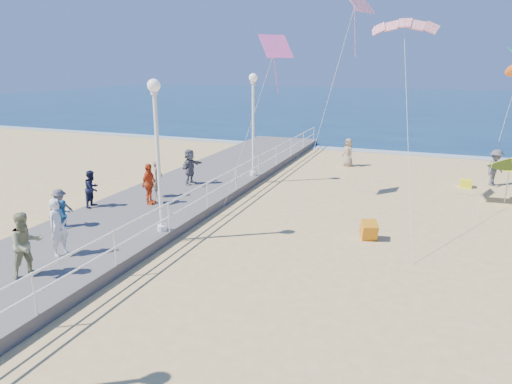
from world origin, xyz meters
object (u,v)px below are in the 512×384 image
(beach_walker_c, at_px, (348,152))
(lamp_post_mid, at_px, (157,141))
(spectator_5, at_px, (190,167))
(box_kite, at_px, (369,232))
(spectator_2, at_px, (60,208))
(spectator_6, at_px, (158,179))
(beach_walker_a, at_px, (495,168))
(toddler_held, at_px, (65,214))
(beach_umbrella, at_px, (511,163))
(beach_chair_left, at_px, (466,183))
(spectator_7, at_px, (92,189))
(spectator_3, at_px, (149,184))
(woman_holding_toddler, at_px, (59,227))
(spectator_1, at_px, (26,245))
(lamp_post_far, at_px, (253,114))

(beach_walker_c, bearing_deg, lamp_post_mid, -61.54)
(spectator_5, height_order, box_kite, spectator_5)
(spectator_2, distance_m, spectator_6, 4.80)
(beach_walker_a, bearing_deg, toddler_held, 174.48)
(beach_umbrella, bearing_deg, spectator_5, -166.62)
(beach_umbrella, height_order, beach_chair_left, beach_umbrella)
(spectator_7, xyz_separation_m, beach_chair_left, (14.90, 10.64, -0.98))
(lamp_post_mid, height_order, beach_umbrella, lamp_post_mid)
(spectator_3, bearing_deg, beach_umbrella, -69.93)
(lamp_post_mid, distance_m, beach_walker_c, 15.72)
(woman_holding_toddler, xyz_separation_m, beach_chair_left, (12.44, 15.06, -1.12))
(spectator_2, height_order, beach_umbrella, beach_umbrella)
(spectator_1, height_order, beach_chair_left, spectator_1)
(spectator_5, bearing_deg, spectator_1, -173.32)
(toddler_held, xyz_separation_m, spectator_6, (-0.87, 6.52, -0.49))
(woman_holding_toddler, xyz_separation_m, beach_umbrella, (13.97, 12.61, 0.59))
(toddler_held, xyz_separation_m, spectator_3, (-0.61, 5.44, -0.43))
(spectator_1, bearing_deg, spectator_6, 25.52)
(woman_holding_toddler, relative_size, spectator_7, 1.18)
(spectator_6, relative_size, beach_walker_c, 0.94)
(spectator_2, relative_size, spectator_6, 0.87)
(spectator_3, relative_size, beach_umbrella, 0.82)
(spectator_2, xyz_separation_m, beach_walker_a, (15.69, 13.93, -0.15))
(spectator_6, distance_m, beach_walker_a, 17.23)
(lamp_post_mid, bearing_deg, spectator_2, -165.10)
(spectator_2, bearing_deg, spectator_5, 3.41)
(spectator_2, distance_m, spectator_5, 7.31)
(woman_holding_toddler, xyz_separation_m, beach_walker_c, (5.80, 17.92, -0.45))
(spectator_5, bearing_deg, beach_walker_a, -61.96)
(spectator_5, distance_m, spectator_7, 5.16)
(spectator_3, xyz_separation_m, beach_walker_c, (6.26, 12.33, -0.41))
(lamp_post_far, distance_m, beach_walker_c, 7.69)
(spectator_5, bearing_deg, lamp_post_far, -36.19)
(lamp_post_mid, xyz_separation_m, spectator_3, (-2.25, 2.60, -2.38))
(spectator_2, height_order, beach_walker_c, spectator_2)
(beach_walker_a, xyz_separation_m, box_kite, (-5.07, -10.14, -0.66))
(spectator_1, bearing_deg, beach_chair_left, -17.71)
(woman_holding_toddler, height_order, beach_walker_c, woman_holding_toddler)
(lamp_post_mid, relative_size, spectator_3, 3.03)
(spectator_1, xyz_separation_m, beach_umbrella, (13.70, 14.10, 0.57))
(spectator_1, xyz_separation_m, spectator_7, (-2.72, 5.90, -0.17))
(toddler_held, bearing_deg, woman_holding_toddler, 142.01)
(lamp_post_far, xyz_separation_m, spectator_1, (-1.53, -13.47, -2.32))
(toddler_held, bearing_deg, beach_chair_left, -32.49)
(spectator_7, distance_m, beach_umbrella, 18.37)
(lamp_post_far, bearing_deg, spectator_5, -128.90)
(spectator_7, height_order, beach_walker_c, spectator_7)
(spectator_7, bearing_deg, beach_walker_a, -63.00)
(woman_holding_toddler, height_order, spectator_5, woman_holding_toddler)
(spectator_2, relative_size, beach_chair_left, 2.60)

